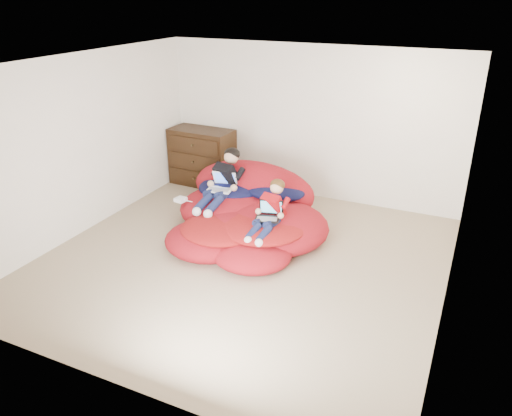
{
  "coord_description": "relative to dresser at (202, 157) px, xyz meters",
  "views": [
    {
      "loc": [
        2.56,
        -5.12,
        3.28
      ],
      "look_at": [
        0.11,
        0.16,
        0.7
      ],
      "focal_mm": 35.0,
      "sensor_mm": 36.0,
      "label": 1
    }
  ],
  "objects": [
    {
      "name": "cream_pillow",
      "position": [
        1.14,
        -0.55,
        0.12
      ],
      "size": [
        0.47,
        0.3,
        0.3
      ],
      "primitive_type": "ellipsoid",
      "color": "beige",
      "rests_on": "beanbag_pile"
    },
    {
      "name": "laptop_black",
      "position": [
        2.1,
        -1.83,
        0.05
      ],
      "size": [
        0.36,
        0.35,
        0.23
      ],
      "color": "black",
      "rests_on": "younger_boy"
    },
    {
      "name": "dresser",
      "position": [
        0.0,
        0.0,
        0.0
      ],
      "size": [
        1.14,
        0.65,
        1.01
      ],
      "color": "black",
      "rests_on": "ground"
    },
    {
      "name": "beanbag_pile",
      "position": [
        1.59,
        -1.42,
        -0.24
      ],
      "size": [
        2.43,
        2.35,
        0.93
      ],
      "color": "#AA131D",
      "rests_on": "ground"
    },
    {
      "name": "power_adapter",
      "position": [
        0.61,
        -1.66,
        -0.08
      ],
      "size": [
        0.16,
        0.16,
        0.05
      ],
      "primitive_type": "cube",
      "rotation": [
        0.0,
        0.0,
        -0.14
      ],
      "color": "white",
      "rests_on": "beanbag_pile"
    },
    {
      "name": "younger_boy",
      "position": [
        2.1,
        -1.79,
        0.1
      ],
      "size": [
        0.32,
        0.91,
        0.63
      ],
      "color": "#B30F15",
      "rests_on": "beanbag_pile"
    },
    {
      "name": "older_boy",
      "position": [
        1.13,
        -1.29,
        0.19
      ],
      "size": [
        0.39,
        1.1,
        0.74
      ],
      "color": "black",
      "rests_on": "beanbag_pile"
    },
    {
      "name": "room_shell",
      "position": [
        1.9,
        -2.2,
        -0.28
      ],
      "size": [
        5.1,
        5.1,
        2.77
      ],
      "color": "tan",
      "rests_on": "ground"
    },
    {
      "name": "laptop_white",
      "position": [
        1.13,
        -1.34,
        0.13
      ],
      "size": [
        0.4,
        0.42,
        0.24
      ],
      "color": "white",
      "rests_on": "older_boy"
    }
  ]
}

